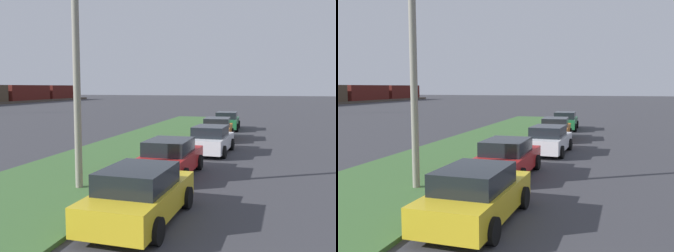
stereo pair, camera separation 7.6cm
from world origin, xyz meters
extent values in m
cube|color=#3D6633|center=(10.00, 8.38, 0.06)|extent=(60.00, 6.00, 0.12)
cube|color=gold|center=(6.38, 4.16, 0.57)|extent=(4.36, 1.94, 0.70)
cube|color=black|center=(6.18, 4.16, 1.19)|extent=(2.25, 1.67, 0.55)
cylinder|color=black|center=(7.76, 5.01, 0.32)|extent=(0.65, 0.24, 0.64)
cylinder|color=black|center=(7.70, 3.21, 0.32)|extent=(0.65, 0.24, 0.64)
cylinder|color=black|center=(5.06, 5.10, 0.32)|extent=(0.65, 0.24, 0.64)
cylinder|color=black|center=(5.00, 3.30, 0.32)|extent=(0.65, 0.24, 0.64)
cube|color=red|center=(11.59, 4.76, 0.57)|extent=(4.32, 1.84, 0.70)
cube|color=black|center=(11.39, 4.77, 1.19)|extent=(2.22, 1.62, 0.55)
cylinder|color=black|center=(12.95, 5.65, 0.32)|extent=(0.64, 0.23, 0.64)
cylinder|color=black|center=(12.93, 3.85, 0.32)|extent=(0.64, 0.23, 0.64)
cylinder|color=black|center=(10.25, 5.68, 0.32)|extent=(0.64, 0.23, 0.64)
cylinder|color=black|center=(10.23, 3.88, 0.32)|extent=(0.64, 0.23, 0.64)
cube|color=silver|center=(17.12, 4.02, 0.57)|extent=(4.38, 1.99, 0.70)
cube|color=black|center=(16.92, 4.03, 1.19)|extent=(2.27, 1.70, 0.55)
cylinder|color=black|center=(18.51, 4.86, 0.32)|extent=(0.65, 0.25, 0.64)
cylinder|color=black|center=(18.43, 3.06, 0.32)|extent=(0.65, 0.25, 0.64)
cylinder|color=black|center=(15.81, 4.98, 0.32)|extent=(0.65, 0.25, 0.64)
cylinder|color=black|center=(15.73, 3.18, 0.32)|extent=(0.65, 0.25, 0.64)
cube|color=orange|center=(22.53, 4.46, 0.57)|extent=(4.39, 2.03, 0.70)
cube|color=black|center=(22.33, 4.45, 1.19)|extent=(2.28, 1.72, 0.55)
cylinder|color=black|center=(23.83, 5.43, 0.32)|extent=(0.65, 0.25, 0.64)
cylinder|color=black|center=(23.93, 3.63, 0.32)|extent=(0.65, 0.25, 0.64)
cylinder|color=black|center=(21.13, 5.28, 0.32)|extent=(0.65, 0.25, 0.64)
cylinder|color=black|center=(21.23, 3.49, 0.32)|extent=(0.65, 0.25, 0.64)
cube|color=#1E6B38|center=(28.65, 4.55, 0.57)|extent=(4.37, 1.97, 0.70)
cube|color=black|center=(28.45, 4.54, 1.19)|extent=(2.26, 1.68, 0.55)
cylinder|color=black|center=(29.97, 5.50, 0.32)|extent=(0.65, 0.24, 0.64)
cylinder|color=black|center=(30.04, 3.71, 0.32)|extent=(0.65, 0.24, 0.64)
cylinder|color=black|center=(27.27, 5.40, 0.32)|extent=(0.65, 0.24, 0.64)
cylinder|color=black|center=(27.34, 3.60, 0.32)|extent=(0.65, 0.24, 0.64)
cube|color=#511914|center=(72.47, 55.04, 2.20)|extent=(14.00, 3.00, 3.40)
cube|color=#511914|center=(87.67, 55.04, 2.20)|extent=(14.00, 3.00, 3.40)
cylinder|color=gray|center=(8.59, 7.16, 3.75)|extent=(0.24, 0.24, 7.50)
camera|label=1|loc=(-2.83, 0.87, 3.52)|focal=40.82mm
camera|label=2|loc=(-2.81, 0.80, 3.52)|focal=40.82mm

